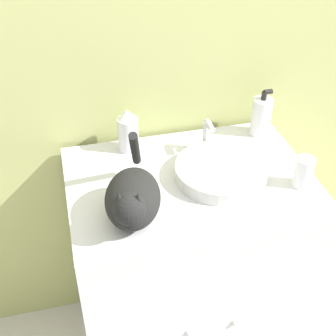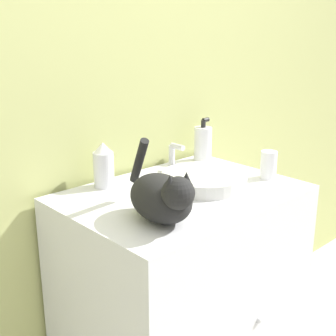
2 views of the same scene
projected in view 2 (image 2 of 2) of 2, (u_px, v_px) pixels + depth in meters
wall_back at (120, 86)px, 1.77m from camera, size 6.00×0.05×2.50m
vanity_cabinet at (181, 305)px, 1.77m from camera, size 0.82×0.60×0.91m
sink_basin at (204, 180)px, 1.69m from camera, size 0.31×0.31×0.05m
faucet at (173, 163)px, 1.79m from camera, size 0.14×0.08×0.13m
cat at (163, 196)px, 1.37m from camera, size 0.22×0.36×0.23m
soap_bottle at (203, 144)px, 1.98m from camera, size 0.08×0.08×0.18m
spray_bottle at (104, 166)px, 1.66m from camera, size 0.07×0.07×0.16m
cup at (269, 165)px, 1.76m from camera, size 0.06×0.06×0.11m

